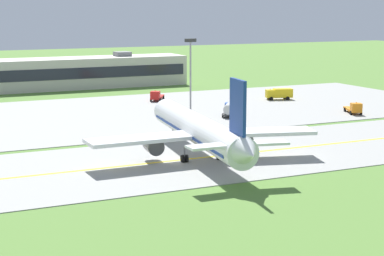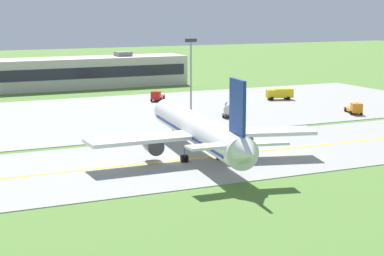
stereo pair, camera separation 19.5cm
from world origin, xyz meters
name	(u,v)px [view 1 (the left image)]	position (x,y,z in m)	size (l,w,h in m)	color
ground_plane	(170,162)	(0.00, 0.00, 0.00)	(500.00, 500.00, 0.00)	#517A33
taxiway_strip	(170,161)	(0.00, 0.00, 0.05)	(240.00, 28.00, 0.10)	gray
apron_pad	(132,113)	(10.00, 42.00, 0.05)	(140.00, 52.00, 0.10)	gray
taxiway_centreline	(170,161)	(0.00, 0.00, 0.11)	(220.00, 0.60, 0.01)	yellow
airplane_lead	(199,130)	(4.32, -0.22, 4.13)	(32.21, 39.62, 12.70)	white
service_truck_baggage	(156,96)	(20.95, 55.97, 1.18)	(5.24, 6.47, 2.59)	red
service_truck_fuel	(279,93)	(46.97, 45.74, 1.53)	(6.33, 3.64, 2.60)	yellow
service_truck_catering	(229,109)	(25.53, 30.08, 1.53)	(5.02, 6.13, 2.65)	#264CA5
service_truck_pushback	(354,108)	(49.23, 22.01, 1.18)	(4.37, 6.69, 2.59)	orange
terminal_building	(83,72)	(13.55, 88.25, 3.95)	(54.67, 11.48, 9.06)	beige
apron_light_mast	(190,65)	(21.63, 39.37, 9.33)	(2.40, 0.50, 14.70)	gray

